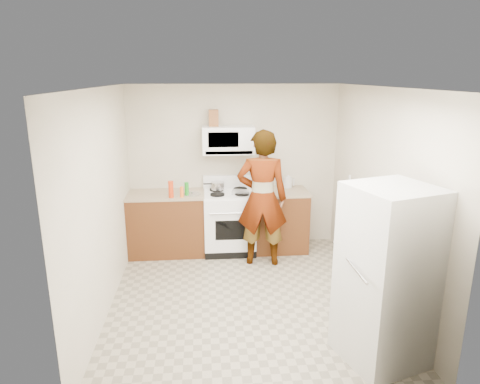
{
  "coord_description": "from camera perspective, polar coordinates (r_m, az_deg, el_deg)",
  "views": [
    {
      "loc": [
        -0.48,
        -4.67,
        2.63
      ],
      "look_at": [
        -0.02,
        0.55,
        1.19
      ],
      "focal_mm": 32.0,
      "sensor_mm": 36.0,
      "label": 1
    }
  ],
  "objects": [
    {
      "name": "cabinet_left",
      "position": [
        6.56,
        -9.69,
        -4.27
      ],
      "size": [
        1.12,
        0.62,
        0.9
      ],
      "primitive_type": "cube",
      "color": "#592815",
      "rests_on": "floor"
    },
    {
      "name": "person",
      "position": [
        5.96,
        2.96,
        -0.86
      ],
      "size": [
        0.76,
        0.55,
        1.93
      ],
      "primitive_type": "imported",
      "rotation": [
        0.0,
        0.0,
        3.01
      ],
      "color": "tan",
      "rests_on": "floor"
    },
    {
      "name": "counter_right",
      "position": [
        6.5,
        5.41,
        0.03
      ],
      "size": [
        0.82,
        0.64,
        0.03
      ],
      "primitive_type": "cube",
      "color": "gray",
      "rests_on": "cabinet_right"
    },
    {
      "name": "cabinet_right",
      "position": [
        6.63,
        5.31,
        -3.87
      ],
      "size": [
        0.8,
        0.62,
        0.9
      ],
      "primitive_type": "cube",
      "color": "#592815",
      "rests_on": "floor"
    },
    {
      "name": "microwave",
      "position": [
        6.36,
        -1.59,
        6.97
      ],
      "size": [
        0.76,
        0.38,
        0.4
      ],
      "primitive_type": "cube",
      "color": "white",
      "rests_on": "back_wall"
    },
    {
      "name": "bottle_green_cap",
      "position": [
        6.23,
        -7.12,
        0.41
      ],
      "size": [
        0.08,
        0.08,
        0.19
      ],
      "primitive_type": "cylinder",
      "rotation": [
        0.0,
        0.0,
        0.37
      ],
      "color": "#18871B",
      "rests_on": "counter_left"
    },
    {
      "name": "floor",
      "position": [
        5.38,
        0.74,
        -13.89
      ],
      "size": [
        3.6,
        3.6,
        0.0
      ],
      "primitive_type": "plane",
      "color": "gray",
      "rests_on": "ground"
    },
    {
      "name": "counter_left",
      "position": [
        6.41,
        -9.88,
        -0.33
      ],
      "size": [
        1.14,
        0.64,
        0.03
      ],
      "primitive_type": "cube",
      "color": "gray",
      "rests_on": "cabinet_left"
    },
    {
      "name": "bottle_spray",
      "position": [
        6.15,
        -9.19,
        0.35
      ],
      "size": [
        0.09,
        0.09,
        0.24
      ],
      "primitive_type": "cylinder",
      "rotation": [
        0.0,
        0.0,
        -0.42
      ],
      "color": "red",
      "rests_on": "counter_left"
    },
    {
      "name": "right_wall",
      "position": [
        5.29,
        18.19,
        -0.53
      ],
      "size": [
        0.02,
        3.6,
        2.5
      ],
      "primitive_type": "cube",
      "color": "beige",
      "rests_on": "floor"
    },
    {
      "name": "bottle_hot_sauce",
      "position": [
        6.15,
        -7.77,
        0.01
      ],
      "size": [
        0.06,
        0.06,
        0.16
      ],
      "primitive_type": "cylinder",
      "rotation": [
        0.0,
        0.0,
        -0.12
      ],
      "color": "orange",
      "rests_on": "counter_left"
    },
    {
      "name": "broom",
      "position": [
        6.38,
        14.25,
        -3.17
      ],
      "size": [
        0.16,
        0.26,
        1.29
      ],
      "primitive_type": "cylinder",
      "rotation": [
        0.14,
        -0.14,
        0.29
      ],
      "color": "white",
      "rests_on": "floor"
    },
    {
      "name": "tray",
      "position": [
        6.31,
        0.07,
        -0.01
      ],
      "size": [
        0.27,
        0.2,
        0.05
      ],
      "primitive_type": "cube",
      "rotation": [
        0.0,
        0.0,
        -0.18
      ],
      "color": "white",
      "rests_on": "gas_range"
    },
    {
      "name": "kettle",
      "position": [
        6.67,
        6.41,
        1.29
      ],
      "size": [
        0.16,
        0.16,
        0.16
      ],
      "primitive_type": "cylinder",
      "rotation": [
        0.0,
        0.0,
        0.17
      ],
      "color": "silver",
      "rests_on": "counter_right"
    },
    {
      "name": "fridge",
      "position": [
        4.21,
        18.95,
        -10.55
      ],
      "size": [
        0.88,
        0.88,
        1.7
      ],
      "primitive_type": "cube",
      "rotation": [
        0.0,
        0.0,
        0.31
      ],
      "color": "beige",
      "rests_on": "floor"
    },
    {
      "name": "saucepan",
      "position": [
        6.46,
        -3.0,
        0.82
      ],
      "size": [
        0.24,
        0.24,
        0.11
      ],
      "primitive_type": "cylinder",
      "rotation": [
        0.0,
        0.0,
        0.26
      ],
      "color": "#BBBBC0",
      "rests_on": "gas_range"
    },
    {
      "name": "jug",
      "position": [
        6.34,
        -3.54,
        9.83
      ],
      "size": [
        0.14,
        0.14,
        0.24
      ],
      "primitive_type": "cube",
      "rotation": [
        0.0,
        0.0,
        0.01
      ],
      "color": "brown",
      "rests_on": "microwave"
    },
    {
      "name": "back_wall",
      "position": [
        6.62,
        -0.79,
        3.35
      ],
      "size": [
        3.2,
        0.02,
        2.5
      ],
      "primitive_type": "cube",
      "color": "beige",
      "rests_on": "floor"
    },
    {
      "name": "gas_range",
      "position": [
        6.52,
        -1.44,
        -3.81
      ],
      "size": [
        0.76,
        0.65,
        1.13
      ],
      "color": "white",
      "rests_on": "floor"
    },
    {
      "name": "pot_lid",
      "position": [
        6.3,
        -6.39,
        -0.27
      ],
      "size": [
        0.28,
        0.28,
        0.01
      ],
      "primitive_type": "cylinder",
      "rotation": [
        0.0,
        0.0,
        -0.16
      ],
      "color": "white",
      "rests_on": "counter_left"
    }
  ]
}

